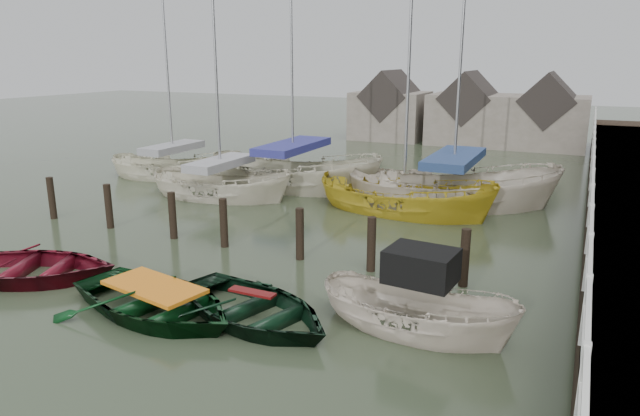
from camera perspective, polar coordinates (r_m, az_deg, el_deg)
The scene contains 13 objects.
ground at distance 13.49m, azimuth -12.53°, elevation -8.22°, with size 120.00×120.00×0.00m, color #2B3220.
pier at distance 20.28m, azimuth 29.34°, elevation 0.14°, with size 3.04×32.00×2.70m.
mooring_pilings at distance 16.21m, azimuth -9.33°, elevation -2.20°, with size 13.72×0.22×1.80m.
far_sheds at distance 36.53m, azimuth 14.37°, elevation 9.20°, with size 14.00×4.08×4.39m.
rowboat_red at distance 15.58m, azimuth -27.07°, elevation -6.35°, with size 3.07×4.30×0.89m, color #560C18.
rowboat_green at distance 12.59m, azimuth -16.06°, elevation -10.20°, with size 3.02×4.22×0.87m, color black.
rowboat_dkgreen at distance 11.94m, azimuth -6.71°, elevation -11.11°, with size 2.84×3.97×0.82m, color black.
motorboat at distance 11.55m, azimuth 9.56°, elevation -11.57°, with size 4.14×1.86×2.40m.
sailboat_a at distance 22.03m, azimuth -9.80°, elevation 1.20°, with size 5.95×2.73×11.84m.
sailboat_b at distance 23.35m, azimuth -2.68°, elevation 2.15°, with size 7.66×3.19×12.46m.
sailboat_c at distance 19.96m, azimuth 8.33°, elevation -0.35°, with size 6.78×3.25×11.04m.
sailboat_d at distance 21.18m, azimuth 13.05°, elevation 0.45°, with size 7.98×4.75×13.38m.
sailboat_e at distance 26.15m, azimuth -14.36°, elevation 3.09°, with size 6.14×3.65×9.24m.
Camera 1 is at (7.78, -9.70, 5.22)m, focal length 32.00 mm.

